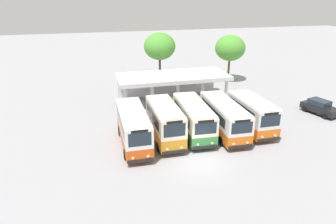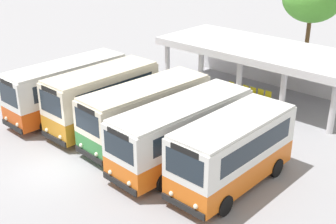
{
  "view_description": "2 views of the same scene",
  "coord_description": "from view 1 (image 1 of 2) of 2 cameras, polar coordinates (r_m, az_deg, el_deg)",
  "views": [
    {
      "loc": [
        -8.04,
        -20.06,
        12.88
      ],
      "look_at": [
        -0.52,
        8.46,
        1.26
      ],
      "focal_mm": 32.57,
      "sensor_mm": 36.0,
      "label": 1
    },
    {
      "loc": [
        16.35,
        -9.69,
        10.91
      ],
      "look_at": [
        1.46,
        6.55,
        1.34
      ],
      "focal_mm": 47.03,
      "sensor_mm": 36.0,
      "label": 2
    }
  ],
  "objects": [
    {
      "name": "city_bus_middle_cream",
      "position": [
        29.1,
        4.76,
        -1.06
      ],
      "size": [
        2.75,
        7.67,
        3.15
      ],
      "color": "black",
      "rests_on": "ground"
    },
    {
      "name": "waiting_chair_end_by_column",
      "position": [
        37.21,
        -0.79,
        2.11
      ],
      "size": [
        0.46,
        0.46,
        0.86
      ],
      "color": "slate",
      "rests_on": "ground"
    },
    {
      "name": "city_bus_fifth_blue",
      "position": [
        31.0,
        15.41,
        -0.27
      ],
      "size": [
        2.49,
        6.63,
        3.24
      ],
      "color": "black",
      "rests_on": "ground"
    },
    {
      "name": "waiting_chair_middle_seat",
      "position": [
        37.54,
        0.83,
        2.29
      ],
      "size": [
        0.46,
        0.46,
        0.86
      ],
      "color": "slate",
      "rests_on": "ground"
    },
    {
      "name": "waiting_chair_far_end_seat",
      "position": [
        38.07,
        3.23,
        2.53
      ],
      "size": [
        0.46,
        0.46,
        0.86
      ],
      "color": "slate",
      "rests_on": "ground"
    },
    {
      "name": "city_bus_fourth_amber",
      "position": [
        29.76,
        10.41,
        -0.84
      ],
      "size": [
        2.68,
        8.06,
        3.14
      ],
      "color": "black",
      "rests_on": "ground"
    },
    {
      "name": "city_bus_second_in_row",
      "position": [
        27.79,
        -0.6,
        -1.79
      ],
      "size": [
        2.39,
        6.81,
        3.44
      ],
      "color": "black",
      "rests_on": "ground"
    },
    {
      "name": "waiting_chair_second_from_end",
      "position": [
        37.4,
        0.01,
        2.21
      ],
      "size": [
        0.46,
        0.46,
        0.86
      ],
      "color": "slate",
      "rests_on": "ground"
    },
    {
      "name": "waiting_chair_fifth_seat",
      "position": [
        37.9,
        2.43,
        2.46
      ],
      "size": [
        0.46,
        0.46,
        0.86
      ],
      "color": "slate",
      "rests_on": "ground"
    },
    {
      "name": "roadside_tree_behind_canopy",
      "position": [
        43.75,
        -1.57,
        12.16
      ],
      "size": [
        4.45,
        4.45,
        7.69
      ],
      "color": "brown",
      "rests_on": "ground"
    },
    {
      "name": "terminal_canopy",
      "position": [
        38.51,
        0.65,
        6.07
      ],
      "size": [
        13.68,
        5.77,
        3.4
      ],
      "color": "silver",
      "rests_on": "ground"
    },
    {
      "name": "waiting_chair_fourth_seat",
      "position": [
        37.7,
        1.64,
        2.36
      ],
      "size": [
        0.46,
        0.46,
        0.86
      ],
      "color": "slate",
      "rests_on": "ground"
    },
    {
      "name": "ground_plane",
      "position": [
        25.15,
        6.15,
        -9.43
      ],
      "size": [
        180.0,
        180.0,
        0.0
      ],
      "primitive_type": "plane",
      "color": "#939399"
    },
    {
      "name": "city_bus_nearest_orange",
      "position": [
        27.1,
        -6.52,
        -2.72
      ],
      "size": [
        2.38,
        7.72,
        3.3
      ],
      "color": "black",
      "rests_on": "ground"
    },
    {
      "name": "parked_car_flank",
      "position": [
        38.38,
        26.55,
        0.85
      ],
      "size": [
        2.72,
        4.38,
        1.62
      ],
      "color": "black",
      "rests_on": "ground"
    },
    {
      "name": "roadside_tree_east_of_canopy",
      "position": [
        47.54,
        11.56,
        11.63
      ],
      "size": [
        4.49,
        4.49,
        7.0
      ],
      "color": "brown",
      "rests_on": "ground"
    }
  ]
}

